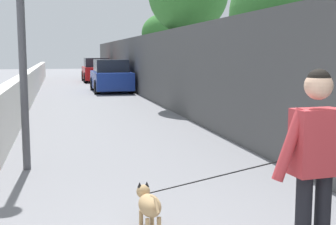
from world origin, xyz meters
TOP-DOWN VIEW (x-y plane):
  - ground_plane at (14.00, 0.00)m, footprint 80.00×80.00m
  - wall_left at (12.00, 2.36)m, footprint 48.00×0.30m
  - fence_right at (12.00, -2.36)m, footprint 48.00×0.30m
  - tree_right_near at (7.50, -3.70)m, footprint 2.38×2.38m
  - tree_right_distant at (19.00, -3.61)m, footprint 2.01×2.01m
  - person_skateboarder at (1.05, -0.67)m, footprint 0.24×0.71m
  - dog at (2.37, 0.41)m, footprint 1.64×1.21m
  - car_near at (19.73, -1.21)m, footprint 3.86×1.80m
  - car_far at (28.00, -1.21)m, footprint 3.92×1.80m

SIDE VIEW (x-z plane):
  - ground_plane at x=14.00m, z-range 0.00..0.00m
  - dog at x=2.37m, z-range -0.25..0.80m
  - wall_left at x=12.00m, z-range 0.00..1.16m
  - car_near at x=19.73m, z-range -0.06..1.48m
  - car_far at x=28.00m, z-range -0.06..1.48m
  - person_skateboarder at x=1.05m, z-range 0.22..1.84m
  - fence_right at x=12.00m, z-range 0.00..2.59m
  - tree_right_near at x=7.50m, z-range 0.62..4.71m
  - tree_right_distant at x=19.00m, z-range 0.92..4.60m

